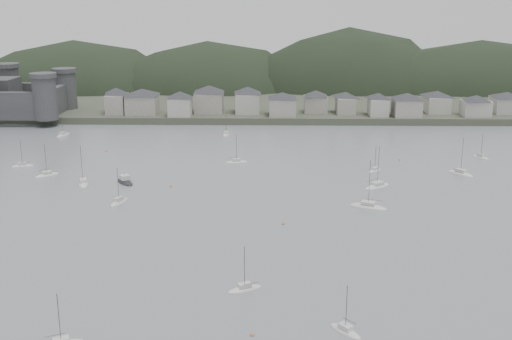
{
  "coord_description": "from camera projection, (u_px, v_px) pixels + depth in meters",
  "views": [
    {
      "loc": [
        3.13,
        -95.6,
        53.14
      ],
      "look_at": [
        0.0,
        75.0,
        6.0
      ],
      "focal_mm": 43.51,
      "sensor_mm": 36.0,
      "label": 1
    }
  ],
  "objects": [
    {
      "name": "forested_ridge",
      "position": [
        270.0,
        111.0,
        368.88
      ],
      "size": [
        851.55,
        103.94,
        102.57
      ],
      "color": "black",
      "rests_on": "ground"
    },
    {
      "name": "ground",
      "position": [
        248.0,
        320.0,
        106.34
      ],
      "size": [
        900.0,
        900.0,
        0.0
      ],
      "primitive_type": "plane",
      "color": "slate",
      "rests_on": "ground"
    },
    {
      "name": "moored_fleet",
      "position": [
        171.0,
        206.0,
        164.04
      ],
      "size": [
        190.89,
        178.71,
        13.97
      ],
      "color": "silver",
      "rests_on": "ground"
    },
    {
      "name": "waterfront_town",
      "position": [
        372.0,
        101.0,
        279.83
      ],
      "size": [
        451.48,
        28.46,
        12.92
      ],
      "color": "gray",
      "rests_on": "far_shore_land"
    },
    {
      "name": "mooring_buoys",
      "position": [
        260.0,
        220.0,
        154.13
      ],
      "size": [
        176.38,
        137.03,
        0.7
      ],
      "color": "#C57541",
      "rests_on": "ground"
    },
    {
      "name": "motor_launch_far",
      "position": [
        125.0,
        182.0,
        185.66
      ],
      "size": [
        7.76,
        9.32,
        4.14
      ],
      "rotation": [
        0.0,
        0.0,
        3.74
      ],
      "color": "black",
      "rests_on": "ground"
    },
    {
      "name": "sailboat_lead",
      "position": [
        63.0,
        135.0,
        250.07
      ],
      "size": [
        4.93,
        8.29,
        10.81
      ],
      "rotation": [
        0.0,
        0.0,
        5.96
      ],
      "color": "silver",
      "rests_on": "ground"
    },
    {
      "name": "far_shore_land",
      "position": [
        262.0,
        84.0,
        390.23
      ],
      "size": [
        900.0,
        250.0,
        3.0
      ],
      "primitive_type": "cube",
      "color": "#383D2D",
      "rests_on": "ground"
    }
  ]
}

